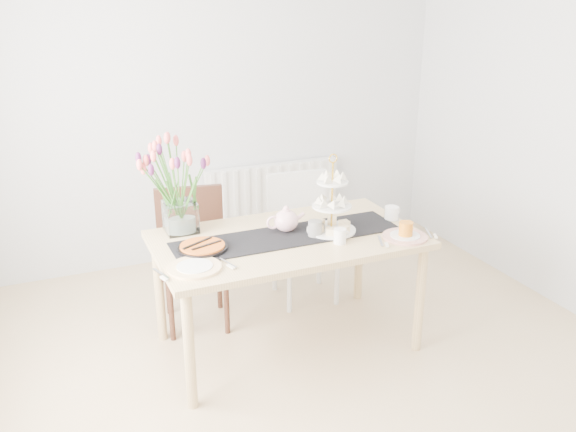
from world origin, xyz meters
name	(u,v)px	position (x,y,z in m)	size (l,w,h in m)	color
room_shell	(343,177)	(0.00, 0.00, 1.30)	(4.50, 4.50, 4.50)	tan
radiator	(273,197)	(0.50, 2.19, 0.45)	(1.20, 0.08, 0.60)	white
dining_table	(288,248)	(-0.02, 0.64, 0.67)	(1.60, 0.90, 0.75)	tan
chair_brown	(193,246)	(-0.47, 1.21, 0.54)	(0.52, 0.52, 0.92)	#371C14
chair_white	(302,226)	(0.36, 1.27, 0.53)	(0.49, 0.49, 0.91)	silver
table_runner	(288,236)	(-0.02, 0.64, 0.75)	(1.40, 0.35, 0.01)	black
tulip_vase	(178,172)	(-0.59, 0.98, 1.13)	(0.69, 0.69, 0.59)	silver
cake_stand	(332,213)	(0.25, 0.60, 0.88)	(0.30, 0.30, 0.44)	gold
teapot	(286,221)	(0.00, 0.71, 0.83)	(0.24, 0.20, 0.16)	white
cream_jug	(392,213)	(0.71, 0.64, 0.79)	(0.09, 0.09, 0.09)	white
tart_tin	(202,248)	(-0.55, 0.64, 0.77)	(0.29, 0.29, 0.03)	black
mug_grey	(315,229)	(0.13, 0.57, 0.80)	(0.08, 0.08, 0.10)	gray
mug_white	(340,236)	(0.22, 0.42, 0.79)	(0.07, 0.07, 0.09)	white
mug_orange	(406,230)	(0.62, 0.34, 0.80)	(0.08, 0.08, 0.10)	orange
plate_left	(195,268)	(-0.66, 0.41, 0.76)	(0.29, 0.29, 0.02)	white
plate_right	(405,237)	(0.62, 0.34, 0.76)	(0.27, 0.27, 0.01)	white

